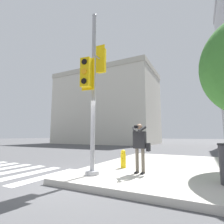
# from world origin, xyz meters

# --- Properties ---
(ground_plane) EXTENTS (160.00, 160.00, 0.00)m
(ground_plane) POSITION_xyz_m (0.00, 0.00, 0.00)
(ground_plane) COLOR #4C4C4F
(sidewalk_corner) EXTENTS (8.00, 8.00, 0.17)m
(sidewalk_corner) POSITION_xyz_m (3.50, 3.50, 0.09)
(sidewalk_corner) COLOR #BCB7AD
(sidewalk_corner) RESTS_ON ground_plane
(traffic_signal_pole) EXTENTS (0.50, 1.37, 5.45)m
(traffic_signal_pole) POSITION_xyz_m (0.47, 0.52, 3.15)
(traffic_signal_pole) COLOR #939399
(traffic_signal_pole) RESTS_ON sidewalk_corner
(person_photographer) EXTENTS (0.58, 0.54, 1.59)m
(person_photographer) POSITION_xyz_m (1.74, 1.39, 1.11)
(person_photographer) COLOR black
(person_photographer) RESTS_ON sidewalk_corner
(fire_hydrant) EXTENTS (0.20, 0.26, 0.67)m
(fire_hydrant) POSITION_xyz_m (0.86, 2.03, 0.50)
(fire_hydrant) COLOR yellow
(fire_hydrant) RESTS_ON sidewalk_corner
(building_left) EXTENTS (17.44, 10.22, 12.55)m
(building_left) POSITION_xyz_m (-11.49, 23.34, 6.29)
(building_left) COLOR beige
(building_left) RESTS_ON ground_plane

